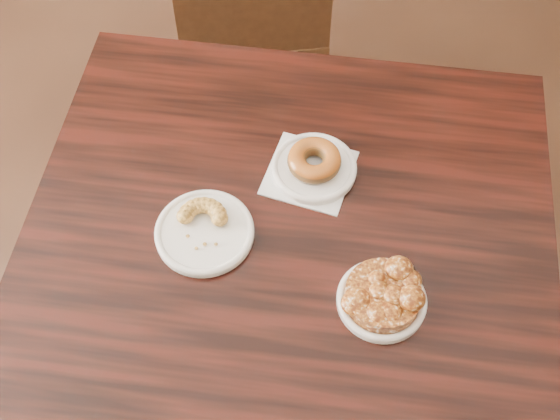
# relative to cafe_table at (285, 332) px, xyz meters

# --- Properties ---
(floor) EXTENTS (5.00, 5.00, 0.00)m
(floor) POSITION_rel_cafe_table_xyz_m (-0.18, 0.08, -0.38)
(floor) COLOR black
(floor) RESTS_ON ground
(cafe_table) EXTENTS (0.97, 0.97, 0.75)m
(cafe_table) POSITION_rel_cafe_table_xyz_m (0.00, 0.00, 0.00)
(cafe_table) COLOR black
(cafe_table) RESTS_ON floor
(chair_far) EXTENTS (0.50, 0.50, 0.90)m
(chair_far) POSITION_rel_cafe_table_xyz_m (-0.16, 0.91, 0.08)
(chair_far) COLOR black
(chair_far) RESTS_ON floor
(napkin) EXTENTS (0.18, 0.18, 0.00)m
(napkin) POSITION_rel_cafe_table_xyz_m (0.03, 0.15, 0.38)
(napkin) COLOR silver
(napkin) RESTS_ON cafe_table
(plate_donut) EXTENTS (0.15, 0.15, 0.01)m
(plate_donut) POSITION_rel_cafe_table_xyz_m (0.04, 0.16, 0.38)
(plate_donut) COLOR white
(plate_donut) RESTS_ON napkin
(plate_cruller) EXTENTS (0.17, 0.17, 0.01)m
(plate_cruller) POSITION_rel_cafe_table_xyz_m (-0.14, 0.01, 0.38)
(plate_cruller) COLOR white
(plate_cruller) RESTS_ON cafe_table
(plate_fritter) EXTENTS (0.15, 0.15, 0.01)m
(plate_fritter) POSITION_rel_cafe_table_xyz_m (0.16, -0.10, 0.38)
(plate_fritter) COLOR silver
(plate_fritter) RESTS_ON cafe_table
(glazed_donut) EXTENTS (0.10, 0.10, 0.03)m
(glazed_donut) POSITION_rel_cafe_table_xyz_m (0.04, 0.16, 0.41)
(glazed_donut) COLOR #994816
(glazed_donut) RESTS_ON plate_donut
(apple_fritter) EXTENTS (0.16, 0.16, 0.04)m
(apple_fritter) POSITION_rel_cafe_table_xyz_m (0.16, -0.10, 0.41)
(apple_fritter) COLOR #431807
(apple_fritter) RESTS_ON plate_fritter
(cruller_fragment) EXTENTS (0.10, 0.10, 0.03)m
(cruller_fragment) POSITION_rel_cafe_table_xyz_m (-0.14, 0.01, 0.40)
(cruller_fragment) COLOR brown
(cruller_fragment) RESTS_ON plate_cruller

